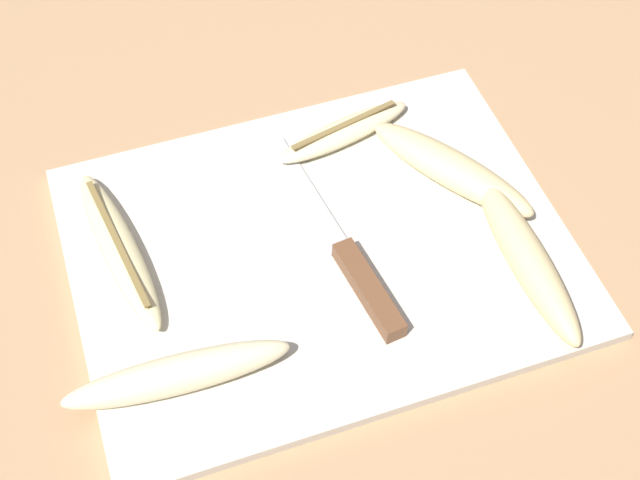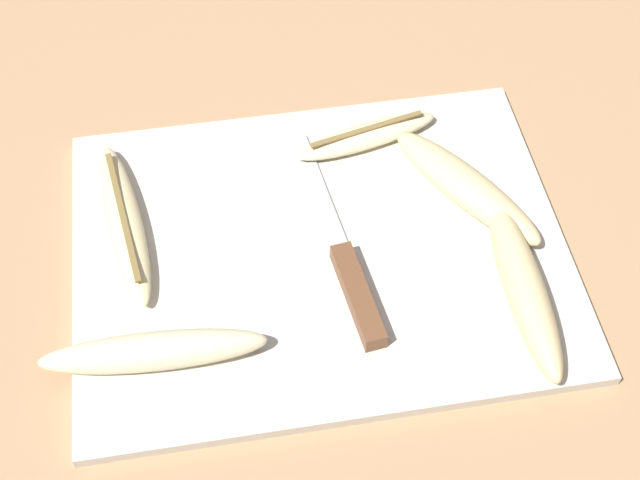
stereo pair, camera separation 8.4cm
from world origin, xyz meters
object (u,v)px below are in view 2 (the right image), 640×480
Objects in this scene: banana_pale_long at (154,351)px; banana_cream_curved at (366,136)px; banana_soft_right at (125,222)px; banana_ripe_center at (466,186)px; knife at (349,272)px; banana_mellow_near at (524,286)px.

banana_cream_curved is (0.23, 0.22, -0.01)m from banana_pale_long.
banana_soft_right is at bearing 97.89° from banana_pale_long.
banana_ripe_center reaches higher than banana_soft_right.
banana_ripe_center is 0.34m from banana_pale_long.
knife is 0.22m from banana_soft_right.
banana_ripe_center is 0.92× the size of banana_pale_long.
banana_soft_right is (-0.33, 0.01, -0.01)m from banana_ripe_center.
banana_pale_long is (0.02, -0.15, 0.01)m from banana_soft_right.
banana_mellow_near is at bearing -21.30° from banana_soft_right.
banana_cream_curved reaches higher than knife.
banana_mellow_near reaches higher than banana_ripe_center.
banana_pale_long is 0.99× the size of banana_mellow_near.
banana_ripe_center reaches higher than knife.
banana_ripe_center is at bearing -2.47° from banana_soft_right.
knife is at bearing -106.63° from banana_cream_curved.
banana_mellow_near is 0.23m from banana_cream_curved.
banana_mellow_near is (0.15, -0.05, 0.01)m from knife.
banana_ripe_center reaches higher than banana_cream_curved.
banana_pale_long is at bearing -177.82° from banana_mellow_near.
banana_pale_long is at bearing -135.77° from banana_cream_curved.
banana_cream_curved is (-0.08, 0.09, -0.01)m from banana_ripe_center.
banana_mellow_near reaches higher than banana_pale_long.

